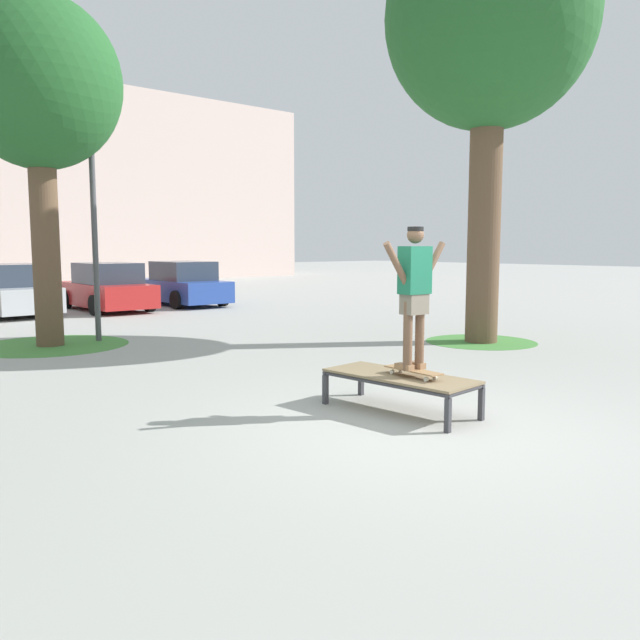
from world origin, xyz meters
TOP-DOWN VIEW (x-y plane):
  - ground_plane at (0.00, 0.00)m, footprint 120.00×120.00m
  - skate_box at (0.35, 0.62)m, footprint 0.93×1.96m
  - skateboard at (0.37, 0.42)m, footprint 0.24×0.81m
  - skater at (0.37, 0.42)m, footprint 1.00×0.30m
  - tree_near_right at (5.97, 3.45)m, footprint 4.22×4.22m
  - grass_patch_near_right at (5.97, 3.45)m, footprint 2.32×2.32m
  - tree_mid_back at (-1.15, 8.85)m, footprint 3.21×3.21m
  - grass_patch_mid_back at (-1.15, 8.85)m, footprint 3.08×3.08m
  - car_silver at (-0.07, 15.68)m, footprint 2.02×4.25m
  - car_red at (2.65, 15.20)m, footprint 1.99×4.23m
  - car_blue at (5.37, 15.35)m, footprint 1.98×4.23m
  - light_post at (-0.14, 8.88)m, footprint 0.36×0.36m

SIDE VIEW (x-z plane):
  - ground_plane at x=0.00m, z-range 0.00..0.00m
  - grass_patch_near_right at x=5.97m, z-range 0.00..0.01m
  - grass_patch_mid_back at x=-1.15m, z-range 0.00..0.01m
  - skate_box at x=0.35m, z-range 0.18..0.64m
  - skateboard at x=0.37m, z-range 0.49..0.58m
  - car_silver at x=-0.07m, z-range -0.06..1.44m
  - car_red at x=2.65m, z-range -0.06..1.44m
  - car_blue at x=5.37m, z-range -0.06..1.44m
  - skater at x=0.37m, z-range 0.68..2.38m
  - light_post at x=-0.14m, z-range 0.91..6.74m
  - tree_mid_back at x=-1.15m, z-range 1.66..8.54m
  - tree_near_right at x=5.97m, z-range 2.07..10.87m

